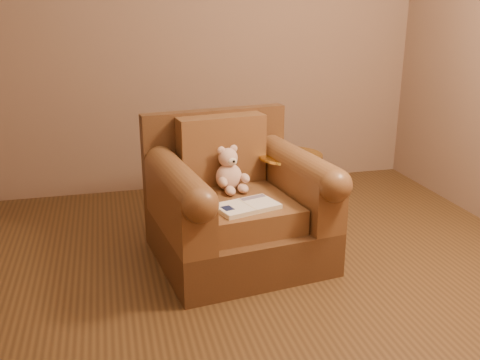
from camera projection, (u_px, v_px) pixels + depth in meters
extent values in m
plane|color=#4F351B|center=(244.00, 306.00, 2.82)|extent=(4.00, 4.00, 0.00)
cube|color=#826450|center=(181.00, 25.00, 4.23)|extent=(4.00, 0.02, 2.70)
cube|color=#50321A|center=(238.00, 238.00, 3.31)|extent=(1.08, 1.04, 0.27)
cube|color=#50321A|center=(215.00, 154.00, 3.53)|extent=(0.97, 0.23, 0.60)
cube|color=brown|center=(241.00, 210.00, 3.20)|extent=(0.64, 0.74, 0.14)
cube|color=brown|center=(221.00, 150.00, 3.40)|extent=(0.57, 0.23, 0.43)
cube|color=brown|center=(178.00, 206.00, 3.04)|extent=(0.30, 0.84, 0.31)
cube|color=brown|center=(299.00, 189.00, 3.31)|extent=(0.30, 0.84, 0.31)
cylinder|color=brown|center=(177.00, 180.00, 2.99)|extent=(0.30, 0.84, 0.19)
cylinder|color=brown|center=(299.00, 165.00, 3.26)|extent=(0.30, 0.84, 0.19)
ellipsoid|color=beige|center=(229.00, 177.00, 3.31)|extent=(0.16, 0.15, 0.17)
sphere|color=beige|center=(228.00, 158.00, 3.28)|extent=(0.12, 0.12, 0.12)
ellipsoid|color=beige|center=(221.00, 150.00, 3.25)|extent=(0.05, 0.03, 0.05)
ellipsoid|color=beige|center=(234.00, 149.00, 3.29)|extent=(0.05, 0.03, 0.05)
ellipsoid|color=beige|center=(232.00, 162.00, 3.23)|extent=(0.06, 0.04, 0.05)
sphere|color=black|center=(234.00, 161.00, 3.22)|extent=(0.02, 0.02, 0.02)
ellipsoid|color=beige|center=(223.00, 182.00, 3.22)|extent=(0.05, 0.11, 0.05)
ellipsoid|color=beige|center=(245.00, 178.00, 3.29)|extent=(0.05, 0.11, 0.05)
ellipsoid|color=beige|center=(230.00, 191.00, 3.22)|extent=(0.07, 0.11, 0.05)
ellipsoid|color=beige|center=(243.00, 188.00, 3.26)|extent=(0.07, 0.11, 0.05)
cube|color=beige|center=(247.00, 206.00, 3.02)|extent=(0.39, 0.30, 0.02)
cube|color=white|center=(234.00, 207.00, 2.97)|extent=(0.22, 0.25, 0.00)
cube|color=white|center=(260.00, 202.00, 3.05)|extent=(0.22, 0.25, 0.00)
cube|color=beige|center=(247.00, 204.00, 3.01)|extent=(0.06, 0.20, 0.00)
cube|color=#0F1638|center=(228.00, 208.00, 2.95)|extent=(0.07, 0.09, 0.00)
cube|color=slate|center=(253.00, 197.00, 3.11)|extent=(0.16, 0.09, 0.00)
cylinder|color=gold|center=(288.00, 235.00, 3.64)|extent=(0.33, 0.33, 0.03)
cylinder|color=gold|center=(289.00, 196.00, 3.56)|extent=(0.03, 0.03, 0.54)
cylinder|color=gold|center=(290.00, 156.00, 3.47)|extent=(0.42, 0.42, 0.02)
cylinder|color=gold|center=(290.00, 158.00, 3.47)|extent=(0.03, 0.03, 0.02)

